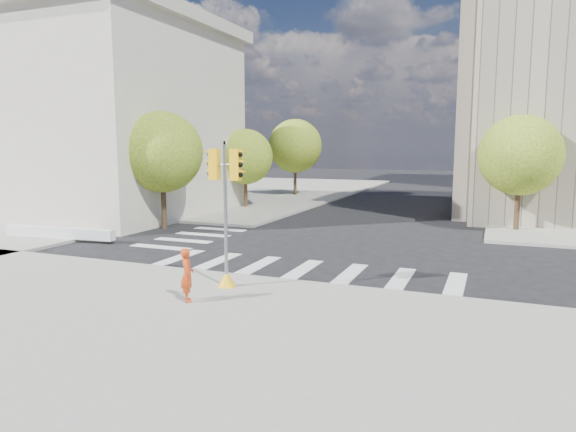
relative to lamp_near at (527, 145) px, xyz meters
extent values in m
plane|color=black|center=(-8.00, -14.00, -4.58)|extent=(160.00, 160.00, 0.00)
cube|color=gray|center=(-8.00, -25.00, -4.50)|extent=(30.00, 14.00, 0.15)
cube|color=gray|center=(-28.00, 12.00, -4.50)|extent=(28.00, 40.00, 0.15)
cube|color=#A0947F|center=(1.00, 1.00, 2.42)|extent=(8.00, 8.00, 14.00)
cube|color=beige|center=(-28.00, -6.00, 1.42)|extent=(18.00, 14.00, 12.00)
cube|color=#B2AD9E|center=(-28.00, -6.00, 7.72)|extent=(19.00, 15.00, 0.80)
cylinder|color=#382616|center=(-18.50, -10.00, -3.35)|extent=(0.28, 0.28, 2.45)
sphere|color=#436A1E|center=(-18.50, -10.00, -0.37)|extent=(4.40, 4.40, 4.40)
cylinder|color=#382616|center=(-18.50, 0.00, -3.49)|extent=(0.28, 0.28, 2.17)
sphere|color=#436A1E|center=(-18.50, 0.00, -0.81)|extent=(4.00, 4.00, 4.00)
cylinder|color=#382616|center=(-18.50, 10.00, -3.27)|extent=(0.28, 0.28, 2.62)
sphere|color=#436A1E|center=(-18.50, 10.00, -0.03)|extent=(4.80, 4.80, 4.80)
cylinder|color=#382616|center=(-0.50, -4.00, -3.39)|extent=(0.28, 0.28, 2.38)
sphere|color=#436A1E|center=(-0.50, -4.00, -0.52)|extent=(4.20, 4.20, 4.20)
cylinder|color=#382616|center=(-0.50, 8.00, -3.32)|extent=(0.28, 0.28, 2.52)
sphere|color=#436A1E|center=(-0.50, 8.00, -0.22)|extent=(4.60, 4.60, 4.60)
cylinder|color=#382616|center=(-0.50, 20.00, -3.44)|extent=(0.28, 0.28, 2.27)
sphere|color=#436A1E|center=(-0.50, 20.00, -0.70)|extent=(4.00, 4.00, 4.00)
cylinder|color=black|center=(0.00, 0.00, -0.43)|extent=(0.12, 0.12, 8.00)
cube|color=black|center=(0.00, 0.00, 3.57)|extent=(0.35, 0.18, 0.22)
cylinder|color=black|center=(0.00, 14.00, -0.43)|extent=(0.12, 0.12, 8.00)
cube|color=black|center=(0.00, 14.00, 3.57)|extent=(0.35, 0.18, 0.22)
cone|color=#FEB60D|center=(-9.33, -19.60, -4.18)|extent=(0.56, 0.56, 0.50)
cylinder|color=gray|center=(-9.33, -19.60, -2.22)|extent=(0.11, 0.11, 4.42)
cylinder|color=black|center=(-9.33, -19.60, 0.04)|extent=(0.07, 0.07, 0.12)
cylinder|color=gray|center=(-9.33, -19.60, -0.61)|extent=(0.90, 0.11, 0.06)
cube|color=#FEB60D|center=(-9.71, -19.58, -0.61)|extent=(0.31, 0.24, 0.95)
cube|color=#FEB60D|center=(-8.95, -19.63, -0.61)|extent=(0.31, 0.24, 0.95)
imported|color=#C03912|center=(-9.62, -21.38, -3.67)|extent=(0.64, 0.66, 1.53)
cube|color=silver|center=(-21.00, -14.98, -4.18)|extent=(6.01, 0.94, 0.50)
camera|label=1|loc=(-1.68, -33.42, -0.06)|focal=32.00mm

